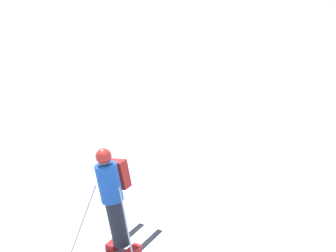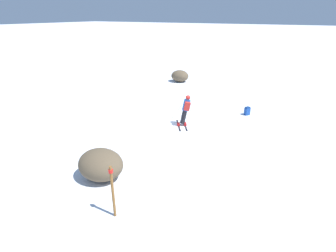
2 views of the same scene
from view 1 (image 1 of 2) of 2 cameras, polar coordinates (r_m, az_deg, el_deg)
The scene contains 1 object.
skier at distance 8.56m, azimuth -5.60°, elevation -7.00°, with size 1.47×1.61×1.72m.
Camera 1 is at (6.50, -2.58, 5.16)m, focal length 60.00 mm.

